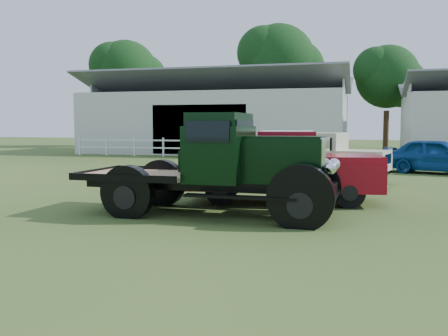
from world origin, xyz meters
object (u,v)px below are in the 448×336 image
(vintage_flatbed, at_px, (215,164))
(misc_car_blue, at_px, (438,156))
(red_pickup, at_px, (283,166))
(white_pickup, at_px, (322,158))

(vintage_flatbed, distance_m, misc_car_blue, 13.05)
(red_pickup, xyz_separation_m, white_pickup, (0.64, 4.74, -0.09))
(misc_car_blue, bearing_deg, vintage_flatbed, 171.72)
(white_pickup, bearing_deg, misc_car_blue, 59.41)
(vintage_flatbed, xyz_separation_m, white_pickup, (1.79, 7.01, -0.28))
(red_pickup, relative_size, misc_car_blue, 1.20)
(vintage_flatbed, height_order, misc_car_blue, vintage_flatbed)
(vintage_flatbed, bearing_deg, red_pickup, 64.46)
(vintage_flatbed, height_order, white_pickup, vintage_flatbed)
(vintage_flatbed, distance_m, white_pickup, 7.24)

